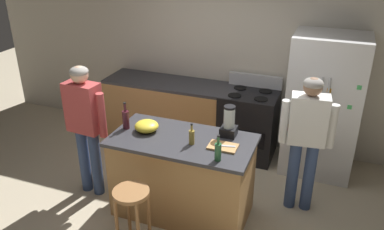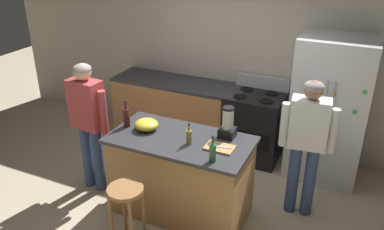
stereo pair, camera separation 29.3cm
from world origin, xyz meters
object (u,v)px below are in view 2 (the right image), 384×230
cutting_board (220,148)px  chef_knife (221,147)px  bar_stool (126,202)px  mixing_bowl (146,125)px  person_by_island_left (88,116)px  bottle_olive_oil (213,152)px  bottle_vinegar (189,137)px  bottle_wine (126,117)px  stove_range (254,126)px  person_by_sink_right (307,137)px  refrigerator (329,110)px  kitchen_island (181,176)px  blender_appliance (228,124)px

cutting_board → chef_knife: bearing=0.0°
bar_stool → mixing_bowl: bearing=104.5°
chef_knife → bar_stool: bearing=-147.4°
person_by_island_left → bottle_olive_oil: (1.69, -0.25, 0.06)m
bottle_vinegar → bottle_wine: 0.82m
stove_range → bottle_wine: 1.95m
stove_range → cutting_board: 1.62m
chef_knife → person_by_sink_right: bearing=25.5°
refrigerator → bar_stool: (-1.59, -2.23, -0.38)m
person_by_sink_right → bottle_vinegar: bearing=-150.6°
bottle_vinegar → mixing_bowl: size_ratio=0.89×
kitchen_island → stove_range: stove_range is taller
chef_knife → bottle_olive_oil: bearing=-100.7°
kitchen_island → refrigerator: 2.07m
bottle_vinegar → bottle_wine: bottle_wine is taller
kitchen_island → refrigerator: (1.35, 1.50, 0.45)m
kitchen_island → bottle_wine: bearing=179.3°
mixing_bowl → chef_knife: bearing=-3.3°
person_by_island_left → bar_stool: (0.96, -0.70, -0.45)m
bottle_olive_oil → chef_knife: size_ratio=1.25×
stove_range → bar_stool: (-0.63, -2.26, 0.06)m
bottle_wine → cutting_board: bottle_wine is taller
person_by_sink_right → blender_appliance: 0.86m
stove_range → person_by_island_left: bearing=-135.6°
person_by_island_left → bar_stool: 1.27m
bottle_vinegar → chef_knife: (0.35, 0.04, -0.06)m
bottle_vinegar → refrigerator: bearing=52.2°
stove_range → blender_appliance: bearing=-87.5°
kitchen_island → blender_appliance: 0.81m
bar_stool → refrigerator: bearing=54.6°
person_by_island_left → chef_knife: person_by_island_left is taller
person_by_island_left → bottle_wine: person_by_island_left is taller
person_by_island_left → mixing_bowl: size_ratio=6.17×
person_by_island_left → bottle_olive_oil: bearing=-8.3°
refrigerator → mixing_bowl: refrigerator is taller
bottle_wine → chef_knife: size_ratio=1.44×
person_by_island_left → chef_knife: size_ratio=7.47×
person_by_island_left → blender_appliance: bearing=9.8°
stove_range → mixing_bowl: 1.79m
bottle_wine → mixing_bowl: (0.24, 0.02, -0.06)m
blender_appliance → mixing_bowl: 0.91m
kitchen_island → refrigerator: size_ratio=0.83×
stove_range → mixing_bowl: bearing=-118.9°
person_by_sink_right → chef_knife: person_by_sink_right is taller
bottle_olive_oil → bottle_vinegar: bottle_olive_oil is taller
bottle_olive_oil → mixing_bowl: (-0.92, 0.31, -0.04)m
stove_range → bottle_vinegar: (-0.25, -1.59, 0.55)m
kitchen_island → chef_knife: (0.48, -0.02, 0.50)m
bar_stool → mixing_bowl: size_ratio=2.68×
person_by_sink_right → bottle_wine: (-1.92, -0.55, 0.09)m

